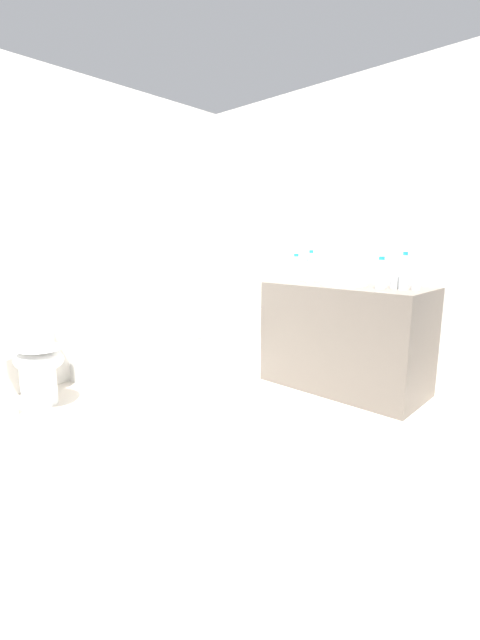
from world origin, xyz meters
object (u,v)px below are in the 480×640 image
at_px(bathtub, 175,339).
at_px(water_bottle_0, 311,267).
at_px(water_bottle_2, 381,274).
at_px(water_bottle_3, 296,269).
at_px(drinking_glass_0, 395,282).
at_px(sink_faucet, 357,278).
at_px(water_bottle_5, 404,272).
at_px(bath_mat, 221,378).
at_px(toilet_paper_roll, 9,408).
at_px(water_bottle_4, 308,271).
at_px(drinking_glass_1, 416,284).
at_px(sink_basin, 344,280).
at_px(drinking_glass_2, 299,275).
at_px(toilet, 34,356).
at_px(water_bottle_1, 383,275).

height_order(bathtub, water_bottle_0, bathtub).
relative_size(water_bottle_2, water_bottle_3, 0.99).
bearing_deg(water_bottle_0, water_bottle_2, -90.45).
relative_size(water_bottle_0, drinking_glass_0, 3.02).
bearing_deg(water_bottle_2, sink_faucet, 50.31).
distance_m(water_bottle_5, bath_mat, 1.68).
bearing_deg(water_bottle_0, toilet_paper_roll, 150.96).
xyz_separation_m(sink_faucet, water_bottle_2, (-0.26, -0.31, 0.07)).
height_order(bathtub, water_bottle_5, bathtub).
height_order(water_bottle_4, drinking_glass_1, water_bottle_4).
distance_m(bathtub, sink_faucet, 1.69).
distance_m(sink_basin, drinking_glass_0, 0.39).
height_order(sink_faucet, drinking_glass_2, drinking_glass_2).
relative_size(sink_basin, bath_mat, 0.58).
xyz_separation_m(water_bottle_5, drinking_glass_2, (0.05, 0.90, -0.07)).
bearing_deg(sink_faucet, toilet_paper_roll, 148.53).
xyz_separation_m(sink_basin, water_bottle_2, (-0.05, -0.31, 0.07)).
relative_size(water_bottle_0, drinking_glass_1, 2.98).
bearing_deg(toilet_paper_roll, drinking_glass_0, -40.55).
relative_size(bathtub, bath_mat, 2.71).
bearing_deg(water_bottle_5, sink_basin, 88.55).
xyz_separation_m(toilet, drinking_glass_2, (1.81, -1.01, 0.53)).
distance_m(sink_faucet, water_bottle_0, 0.38).
bearing_deg(bathtub, toilet_paper_roll, -178.63).
bearing_deg(water_bottle_3, drinking_glass_0, -84.45).
height_order(bathtub, water_bottle_3, bathtub).
relative_size(drinking_glass_0, drinking_glass_1, 0.99).
distance_m(sink_faucet, toilet_paper_roll, 2.71).
xyz_separation_m(drinking_glass_0, drinking_glass_2, (0.01, 0.82, 0.01)).
relative_size(water_bottle_2, drinking_glass_1, 2.59).
bearing_deg(drinking_glass_0, drinking_glass_2, 89.36).
height_order(water_bottle_4, drinking_glass_0, water_bottle_4).
bearing_deg(water_bottle_4, bath_mat, 134.72).
bearing_deg(water_bottle_1, bath_mat, 115.23).
distance_m(sink_basin, water_bottle_0, 0.29).
relative_size(water_bottle_0, drinking_glass_2, 2.66).
height_order(sink_basin, water_bottle_4, water_bottle_4).
distance_m(water_bottle_0, drinking_glass_2, 0.21).
bearing_deg(water_bottle_2, bath_mat, 111.12).
bearing_deg(water_bottle_0, sink_faucet, -46.17).
xyz_separation_m(water_bottle_0, drinking_glass_1, (0.08, -0.79, -0.08)).
relative_size(water_bottle_0, toilet_paper_roll, 2.22).
height_order(toilet, bath_mat, toilet).
bearing_deg(toilet, sink_basin, 51.50).
distance_m(water_bottle_1, water_bottle_2, 0.09).
xyz_separation_m(toilet, water_bottle_4, (1.78, -1.12, 0.56)).
distance_m(drinking_glass_2, toilet_paper_roll, 2.37).
relative_size(sink_basin, drinking_glass_1, 4.16).
bearing_deg(toilet, bath_mat, 65.18).
distance_m(water_bottle_4, water_bottle_5, 0.79).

